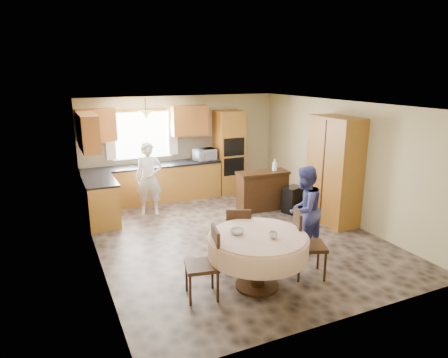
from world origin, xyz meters
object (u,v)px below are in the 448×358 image
(oven_tower, at_px, (229,152))
(person_sink, at_px, (149,179))
(chair_right, at_px, (304,240))
(dining_table, at_px, (258,246))
(sideboard, at_px, (262,192))
(chair_back, at_px, (238,233))
(cupboard, at_px, (334,170))
(person_dining, at_px, (304,210))
(chair_left, at_px, (207,260))

(oven_tower, distance_m, person_sink, 2.45)
(chair_right, bearing_deg, dining_table, 112.81)
(oven_tower, xyz_separation_m, person_sink, (-2.30, -0.81, -0.26))
(dining_table, height_order, chair_right, chair_right)
(sideboard, relative_size, chair_back, 1.21)
(chair_back, height_order, chair_right, chair_right)
(cupboard, distance_m, dining_table, 3.25)
(sideboard, xyz_separation_m, person_dining, (-0.47, -2.23, 0.35))
(person_sink, bearing_deg, chair_back, -59.15)
(chair_back, distance_m, person_dining, 1.25)
(person_sink, bearing_deg, sideboard, -0.39)
(sideboard, bearing_deg, chair_left, -127.40)
(sideboard, bearing_deg, oven_tower, 97.88)
(person_dining, bearing_deg, chair_right, 32.41)
(chair_right, relative_size, person_dining, 0.69)
(sideboard, relative_size, person_dining, 0.76)
(oven_tower, bearing_deg, cupboard, -69.26)
(oven_tower, height_order, cupboard, cupboard)
(cupboard, height_order, chair_left, cupboard)
(cupboard, relative_size, person_dining, 1.43)
(chair_left, xyz_separation_m, chair_back, (0.84, 0.73, -0.03))
(oven_tower, xyz_separation_m, chair_right, (-0.85, -4.53, -0.47))
(person_sink, bearing_deg, oven_tower, 36.36)
(sideboard, relative_size, cupboard, 0.53)
(dining_table, relative_size, chair_back, 1.49)
(chair_left, relative_size, chair_right, 0.96)
(chair_right, relative_size, person_sink, 0.66)
(person_sink, bearing_deg, chair_left, -74.77)
(cupboard, xyz_separation_m, dining_table, (-2.73, -1.71, -0.46))
(chair_right, bearing_deg, cupboard, -25.93)
(sideboard, bearing_deg, chair_right, -104.37)
(sideboard, bearing_deg, dining_table, -117.22)
(oven_tower, relative_size, dining_table, 1.47)
(chair_left, relative_size, person_sink, 0.63)
(oven_tower, height_order, chair_left, oven_tower)
(oven_tower, relative_size, person_sink, 1.32)
(chair_back, bearing_deg, chair_right, 157.05)
(cupboard, bearing_deg, chair_back, -160.97)
(dining_table, bearing_deg, person_sink, 99.72)
(dining_table, bearing_deg, chair_right, 0.35)
(chair_back, xyz_separation_m, chair_right, (0.73, -0.79, 0.05))
(chair_right, bearing_deg, chair_back, 65.08)
(oven_tower, bearing_deg, person_dining, -95.27)
(oven_tower, distance_m, chair_left, 5.10)
(sideboard, xyz_separation_m, chair_back, (-1.69, -2.17, 0.12))
(chair_right, xyz_separation_m, person_sink, (-1.45, 3.72, 0.22))
(sideboard, relative_size, chair_left, 1.15)
(person_sink, height_order, person_dining, person_sink)
(oven_tower, bearing_deg, chair_right, -100.60)
(cupboard, bearing_deg, chair_right, -138.38)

